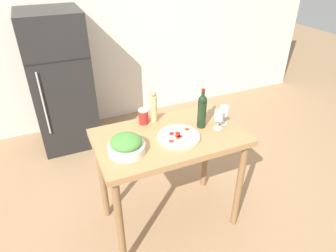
{
  "coord_description": "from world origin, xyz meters",
  "views": [
    {
      "loc": [
        -0.79,
        -1.77,
        2.18
      ],
      "look_at": [
        0.0,
        0.03,
        0.98
      ],
      "focal_mm": 32.0,
      "sensor_mm": 36.0,
      "label": 1
    }
  ],
  "objects_px": {
    "wine_bottle": "(202,110)",
    "wine_glass_near": "(219,117)",
    "salt_canister": "(143,116)",
    "homemade_pizza": "(179,137)",
    "refrigerator": "(61,82)",
    "salad_bowl": "(126,145)",
    "wine_glass_far": "(224,112)",
    "pepper_mill": "(154,107)"
  },
  "relations": [
    {
      "from": "wine_bottle",
      "to": "wine_glass_near",
      "type": "distance_m",
      "value": 0.14
    },
    {
      "from": "salt_canister",
      "to": "wine_bottle",
      "type": "bearing_deg",
      "value": -29.71
    },
    {
      "from": "wine_glass_near",
      "to": "salt_canister",
      "type": "distance_m",
      "value": 0.6
    },
    {
      "from": "wine_glass_near",
      "to": "salt_canister",
      "type": "xyz_separation_m",
      "value": [
        -0.51,
        0.31,
        -0.04
      ]
    },
    {
      "from": "homemade_pizza",
      "to": "salt_canister",
      "type": "height_order",
      "value": "salt_canister"
    },
    {
      "from": "refrigerator",
      "to": "homemade_pizza",
      "type": "bearing_deg",
      "value": -69.33
    },
    {
      "from": "salad_bowl",
      "to": "wine_glass_near",
      "type": "bearing_deg",
      "value": 1.26
    },
    {
      "from": "wine_glass_far",
      "to": "wine_glass_near",
      "type": "bearing_deg",
      "value": -149.25
    },
    {
      "from": "homemade_pizza",
      "to": "salad_bowl",
      "type": "bearing_deg",
      "value": -178.18
    },
    {
      "from": "wine_glass_far",
      "to": "pepper_mill",
      "type": "bearing_deg",
      "value": 153.18
    },
    {
      "from": "pepper_mill",
      "to": "salt_canister",
      "type": "distance_m",
      "value": 0.11
    },
    {
      "from": "wine_bottle",
      "to": "pepper_mill",
      "type": "relative_size",
      "value": 1.19
    },
    {
      "from": "wine_bottle",
      "to": "salad_bowl",
      "type": "xyz_separation_m",
      "value": [
        -0.65,
        -0.09,
        -0.09
      ]
    },
    {
      "from": "pepper_mill",
      "to": "salt_canister",
      "type": "xyz_separation_m",
      "value": [
        -0.09,
        0.0,
        -0.07
      ]
    },
    {
      "from": "wine_glass_near",
      "to": "salad_bowl",
      "type": "bearing_deg",
      "value": -178.74
    },
    {
      "from": "salad_bowl",
      "to": "wine_glass_far",
      "type": "bearing_deg",
      "value": 4.51
    },
    {
      "from": "wine_glass_near",
      "to": "wine_glass_far",
      "type": "relative_size",
      "value": 1.0
    },
    {
      "from": "refrigerator",
      "to": "homemade_pizza",
      "type": "relative_size",
      "value": 4.92
    },
    {
      "from": "wine_glass_near",
      "to": "homemade_pizza",
      "type": "bearing_deg",
      "value": -179.41
    },
    {
      "from": "refrigerator",
      "to": "pepper_mill",
      "type": "bearing_deg",
      "value": -68.1
    },
    {
      "from": "wine_bottle",
      "to": "pepper_mill",
      "type": "bearing_deg",
      "value": 144.33
    },
    {
      "from": "refrigerator",
      "to": "wine_glass_far",
      "type": "xyz_separation_m",
      "value": [
        1.1,
        -1.74,
        0.23
      ]
    },
    {
      "from": "wine_glass_near",
      "to": "salad_bowl",
      "type": "height_order",
      "value": "wine_glass_near"
    },
    {
      "from": "wine_glass_far",
      "to": "salt_canister",
      "type": "height_order",
      "value": "wine_glass_far"
    },
    {
      "from": "refrigerator",
      "to": "homemade_pizza",
      "type": "height_order",
      "value": "refrigerator"
    },
    {
      "from": "pepper_mill",
      "to": "salt_canister",
      "type": "relative_size",
      "value": 2.16
    },
    {
      "from": "wine_glass_far",
      "to": "pepper_mill",
      "type": "relative_size",
      "value": 0.56
    },
    {
      "from": "wine_bottle",
      "to": "salad_bowl",
      "type": "height_order",
      "value": "wine_bottle"
    },
    {
      "from": "wine_glass_far",
      "to": "salad_bowl",
      "type": "distance_m",
      "value": 0.84
    },
    {
      "from": "refrigerator",
      "to": "salad_bowl",
      "type": "xyz_separation_m",
      "value": [
        0.27,
        -1.8,
        0.18
      ]
    },
    {
      "from": "salad_bowl",
      "to": "salt_canister",
      "type": "bearing_deg",
      "value": 53.45
    },
    {
      "from": "wine_glass_far",
      "to": "homemade_pizza",
      "type": "xyz_separation_m",
      "value": [
        -0.43,
        -0.05,
        -0.09
      ]
    },
    {
      "from": "wine_bottle",
      "to": "salt_canister",
      "type": "relative_size",
      "value": 2.56
    },
    {
      "from": "wine_bottle",
      "to": "salt_canister",
      "type": "distance_m",
      "value": 0.47
    },
    {
      "from": "wine_glass_near",
      "to": "pepper_mill",
      "type": "bearing_deg",
      "value": 144.2
    },
    {
      "from": "salad_bowl",
      "to": "salt_canister",
      "type": "relative_size",
      "value": 2.05
    },
    {
      "from": "wine_bottle",
      "to": "homemade_pizza",
      "type": "bearing_deg",
      "value": -160.97
    },
    {
      "from": "wine_glass_near",
      "to": "wine_glass_far",
      "type": "distance_m",
      "value": 0.1
    },
    {
      "from": "salad_bowl",
      "to": "salt_canister",
      "type": "height_order",
      "value": "salad_bowl"
    },
    {
      "from": "refrigerator",
      "to": "salad_bowl",
      "type": "height_order",
      "value": "refrigerator"
    },
    {
      "from": "refrigerator",
      "to": "wine_glass_far",
      "type": "height_order",
      "value": "refrigerator"
    },
    {
      "from": "wine_glass_far",
      "to": "salt_canister",
      "type": "distance_m",
      "value": 0.65
    }
  ]
}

